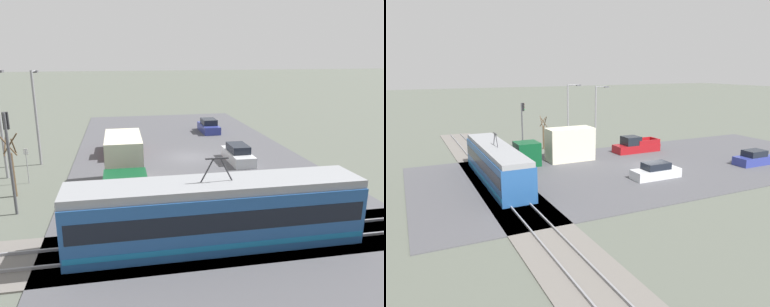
# 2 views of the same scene
# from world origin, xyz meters

# --- Properties ---
(ground_plane) EXTENTS (320.00, 320.00, 0.00)m
(ground_plane) POSITION_xyz_m (0.00, 0.00, 0.00)
(ground_plane) COLOR #565B51
(road_surface) EXTENTS (19.77, 46.03, 0.08)m
(road_surface) POSITION_xyz_m (0.00, 0.00, 0.04)
(road_surface) COLOR #4C4C51
(road_surface) RESTS_ON ground
(rail_bed) EXTENTS (56.48, 4.40, 0.22)m
(rail_bed) POSITION_xyz_m (0.00, 15.44, 0.05)
(rail_bed) COLOR slate
(rail_bed) RESTS_ON ground
(light_rail_tram) EXTENTS (14.03, 2.74, 4.33)m
(light_rail_tram) POSITION_xyz_m (1.58, 15.44, 1.63)
(light_rail_tram) COLOR #235193
(light_rail_tram) RESTS_ON ground
(box_truck) EXTENTS (2.42, 8.58, 3.57)m
(box_truck) POSITION_xyz_m (5.73, 7.59, 1.73)
(box_truck) COLOR #0C4723
(box_truck) RESTS_ON ground
(pickup_truck) EXTENTS (2.01, 5.66, 1.94)m
(pickup_truck) POSITION_xyz_m (6.14, -2.43, 0.81)
(pickup_truck) COLOR maroon
(pickup_truck) RESTS_ON ground
(sedan_car_0) EXTENTS (1.84, 4.32, 1.52)m
(sedan_car_0) POSITION_xyz_m (-4.21, -10.24, 0.70)
(sedan_car_0) COLOR navy
(sedan_car_0) RESTS_ON ground
(sedan_car_1) EXTENTS (1.73, 4.66, 1.47)m
(sedan_car_1) POSITION_xyz_m (-3.81, 2.08, 0.69)
(sedan_car_1) COLOR silver
(sedan_car_1) RESTS_ON ground
(traffic_light_pole) EXTENTS (0.28, 0.47, 5.93)m
(traffic_light_pole) POSITION_xyz_m (12.00, 9.71, 3.79)
(traffic_light_pole) COLOR #47474C
(traffic_light_pole) RESTS_ON ground
(street_tree) EXTENTS (0.99, 0.82, 4.15)m
(street_tree) POSITION_xyz_m (12.78, 6.81, 1.89)
(street_tree) COLOR brown
(street_tree) RESTS_ON ground
(street_lamp_near_crossing) EXTENTS (0.36, 1.95, 7.71)m
(street_lamp_near_crossing) POSITION_xyz_m (12.51, -0.60, 4.47)
(street_lamp_near_crossing) COLOR gray
(street_lamp_near_crossing) RESTS_ON ground
(street_lamp_mid_block) EXTENTS (0.36, 1.95, 7.90)m
(street_lamp_mid_block) POSITION_xyz_m (14.30, 2.58, 4.57)
(street_lamp_mid_block) COLOR gray
(street_lamp_mid_block) RESTS_ON ground
(no_parking_sign) EXTENTS (0.32, 0.08, 2.54)m
(no_parking_sign) POSITION_xyz_m (12.49, 4.27, 1.53)
(no_parking_sign) COLOR gray
(no_parking_sign) RESTS_ON ground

